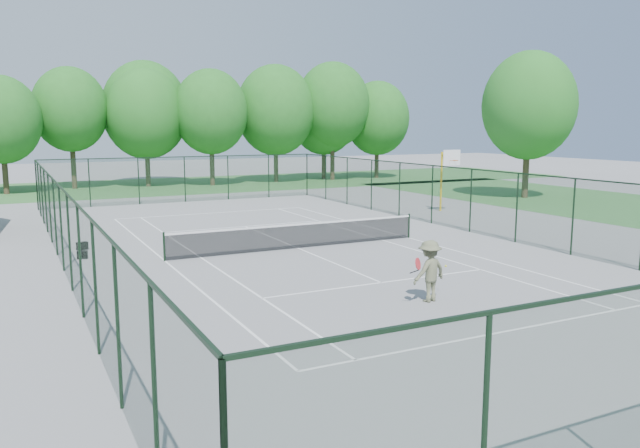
# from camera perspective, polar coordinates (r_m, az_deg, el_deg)

# --- Properties ---
(ground) EXTENTS (140.00, 140.00, 0.00)m
(ground) POSITION_cam_1_polar(r_m,az_deg,el_deg) (25.77, -2.00, -2.24)
(ground) COLOR gray
(ground) RESTS_ON ground
(grass_far) EXTENTS (80.00, 16.00, 0.01)m
(grass_far) POSITION_cam_1_polar(r_m,az_deg,el_deg) (54.24, -15.40, 3.33)
(grass_far) COLOR #3D7A3A
(grass_far) RESTS_ON ground
(grass_side) EXTENTS (14.00, 40.00, 0.01)m
(grass_side) POSITION_cam_1_polar(r_m,az_deg,el_deg) (44.12, 25.15, 1.59)
(grass_side) COLOR #3D7A3A
(grass_side) RESTS_ON ground
(court_lines) EXTENTS (11.05, 23.85, 0.01)m
(court_lines) POSITION_cam_1_polar(r_m,az_deg,el_deg) (25.77, -2.00, -2.23)
(court_lines) COLOR white
(court_lines) RESTS_ON ground
(tennis_net) EXTENTS (11.08, 0.08, 1.10)m
(tennis_net) POSITION_cam_1_polar(r_m,az_deg,el_deg) (25.66, -2.01, -0.98)
(tennis_net) COLOR black
(tennis_net) RESTS_ON ground
(fence_enclosure) EXTENTS (18.05, 36.05, 3.02)m
(fence_enclosure) POSITION_cam_1_polar(r_m,az_deg,el_deg) (25.51, -2.02, 1.20)
(fence_enclosure) COLOR #193923
(fence_enclosure) RESTS_ON ground
(tree_line_far) EXTENTS (39.40, 6.40, 9.70)m
(tree_line_far) POSITION_cam_1_polar(r_m,az_deg,el_deg) (54.02, -15.67, 9.66)
(tree_line_far) COLOR #493B28
(tree_line_far) RESTS_ON ground
(basketball_goal) EXTENTS (1.20, 1.43, 3.65)m
(basketball_goal) POSITION_cam_1_polar(r_m,az_deg,el_deg) (37.21, 11.53, 5.02)
(basketball_goal) COLOR yellow
(basketball_goal) RESTS_ON ground
(tree_side) EXTENTS (6.40, 6.40, 10.14)m
(tree_side) POSITION_cam_1_polar(r_m,az_deg,el_deg) (46.10, 18.57, 10.21)
(tree_side) COLOR #493B28
(tree_side) RESTS_ON ground
(sports_bag_a) EXTENTS (0.42, 0.31, 0.30)m
(sports_bag_a) POSITION_cam_1_polar(r_m,az_deg,el_deg) (25.40, -20.90, -2.65)
(sports_bag_a) COLOR black
(sports_bag_a) RESTS_ON ground
(sports_bag_b) EXTENTS (0.47, 0.38, 0.32)m
(sports_bag_b) POSITION_cam_1_polar(r_m,az_deg,el_deg) (27.22, -20.92, -1.89)
(sports_bag_b) COLOR black
(sports_bag_b) RESTS_ON ground
(tennis_player) EXTENTS (1.81, 0.90, 1.78)m
(tennis_player) POSITION_cam_1_polar(r_m,az_deg,el_deg) (18.15, 9.97, -4.24)
(tennis_player) COLOR #696C4E
(tennis_player) RESTS_ON ground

